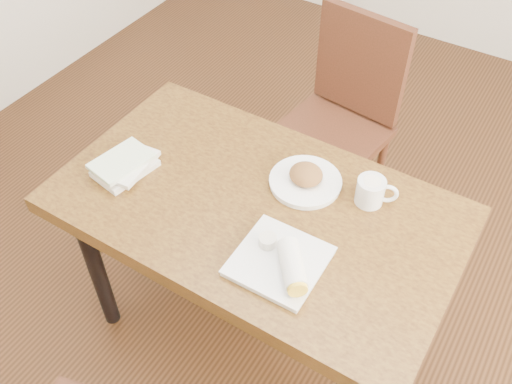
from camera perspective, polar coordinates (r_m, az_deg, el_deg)
The scene contains 7 objects.
ground at distance 2.38m, azimuth 0.00°, elevation -13.55°, with size 4.00×5.00×0.01m, color #472814.
table at distance 1.83m, azimuth 0.00°, elevation -2.97°, with size 1.25×0.73×0.75m.
chair_far at distance 2.45m, azimuth 8.56°, elevation 7.93°, with size 0.47×0.47×0.95m.
plate_scone at distance 1.81m, azimuth 4.98°, elevation 1.29°, with size 0.23×0.23×0.07m.
coffee_mug at distance 1.77m, azimuth 11.50°, elevation 0.11°, with size 0.13×0.09×0.09m.
plate_burrito at distance 1.59m, azimuth 2.72°, elevation -7.03°, with size 0.25×0.25×0.08m.
book_stack at distance 1.90m, azimuth -12.93°, elevation 2.64°, with size 0.17×0.22×0.05m.
Camera 1 is at (0.63, -1.02, 2.05)m, focal length 40.00 mm.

